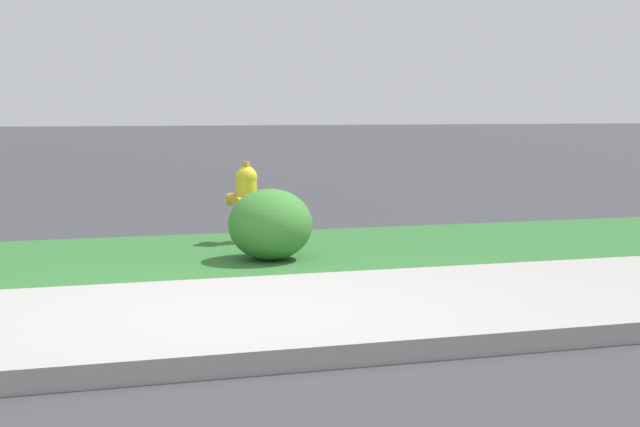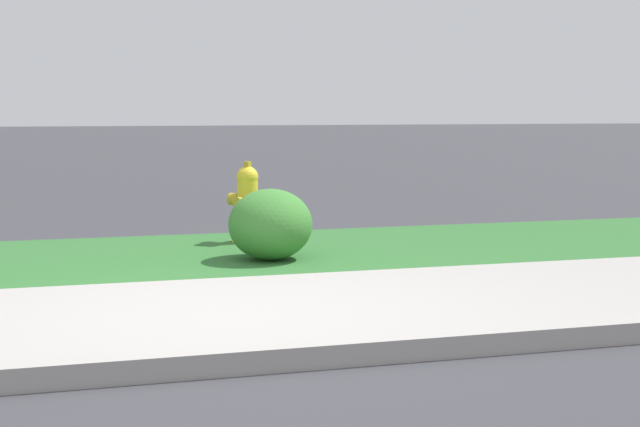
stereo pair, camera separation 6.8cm
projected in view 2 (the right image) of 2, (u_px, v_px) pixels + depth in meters
The scene contains 6 objects.
ground_plane at pixel (220, 315), 5.51m from camera, with size 120.00×120.00×0.00m, color #38383D.
sidewalk_pavement at pixel (220, 314), 5.51m from camera, with size 18.00×2.29×0.01m, color #9E9993.
grass_verge at pixel (177, 254), 7.76m from camera, with size 18.00×2.42×0.01m, color #2D662D.
street_curb at pixel (259, 358), 4.33m from camera, with size 18.00×0.16×0.12m, color #9E9993.
fire_hydrant_at_driveway at pixel (247, 204), 8.42m from camera, with size 0.35×0.35×0.77m.
shrub_bush_near_lamp at pixel (270, 224), 7.46m from camera, with size 0.71×0.71×0.60m.
Camera 2 is at (-0.84, -5.37, 1.27)m, focal length 50.00 mm.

